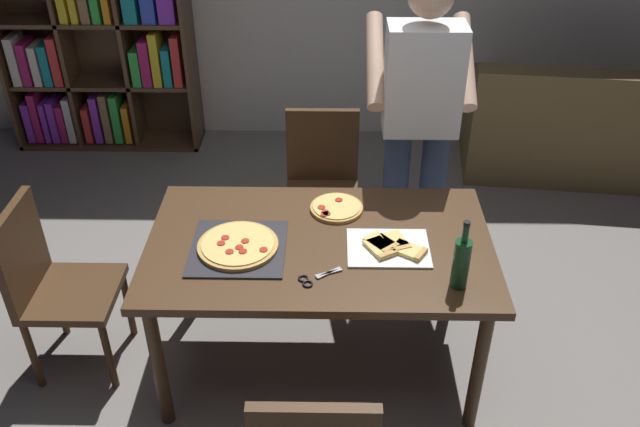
{
  "coord_description": "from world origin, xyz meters",
  "views": [
    {
      "loc": [
        0.04,
        -2.39,
        2.52
      ],
      "look_at": [
        0.0,
        0.15,
        0.8
      ],
      "focal_mm": 37.45,
      "sensor_mm": 36.0,
      "label": 1
    }
  ],
  "objects_px": {
    "person_serving_pizza": "(419,120)",
    "kitchen_scissors": "(314,278)",
    "dining_table": "(319,255)",
    "pepperoni_pizza_on_tray": "(238,246)",
    "bookshelf": "(93,18)",
    "wine_bottle": "(461,262)",
    "second_pizza_plain": "(336,208)",
    "chair_far_side": "(322,178)",
    "couch": "(584,131)",
    "chair_left_end": "(51,280)"
  },
  "relations": [
    {
      "from": "kitchen_scissors",
      "to": "second_pizza_plain",
      "type": "distance_m",
      "value": 0.53
    },
    {
      "from": "dining_table",
      "to": "wine_bottle",
      "type": "height_order",
      "value": "wine_bottle"
    },
    {
      "from": "bookshelf",
      "to": "pepperoni_pizza_on_tray",
      "type": "xyz_separation_m",
      "value": [
        1.32,
        -2.43,
        -0.23
      ]
    },
    {
      "from": "chair_left_end",
      "to": "couch",
      "type": "xyz_separation_m",
      "value": [
        3.15,
        1.99,
        -0.21
      ]
    },
    {
      "from": "person_serving_pizza",
      "to": "kitchen_scissors",
      "type": "height_order",
      "value": "person_serving_pizza"
    },
    {
      "from": "chair_far_side",
      "to": "person_serving_pizza",
      "type": "relative_size",
      "value": 0.51
    },
    {
      "from": "person_serving_pizza",
      "to": "kitchen_scissors",
      "type": "xyz_separation_m",
      "value": [
        -0.52,
        -0.99,
        -0.24
      ]
    },
    {
      "from": "chair_far_side",
      "to": "chair_left_end",
      "type": "bearing_deg",
      "value": -143.11
    },
    {
      "from": "second_pizza_plain",
      "to": "couch",
      "type": "bearing_deg",
      "value": 43.62
    },
    {
      "from": "kitchen_scissors",
      "to": "second_pizza_plain",
      "type": "relative_size",
      "value": 0.77
    },
    {
      "from": "chair_left_end",
      "to": "kitchen_scissors",
      "type": "distance_m",
      "value": 1.29
    },
    {
      "from": "chair_far_side",
      "to": "wine_bottle",
      "type": "bearing_deg",
      "value": -65.21
    },
    {
      "from": "chair_far_side",
      "to": "person_serving_pizza",
      "type": "height_order",
      "value": "person_serving_pizza"
    },
    {
      "from": "chair_left_end",
      "to": "chair_far_side",
      "type": "bearing_deg",
      "value": 36.89
    },
    {
      "from": "bookshelf",
      "to": "second_pizza_plain",
      "type": "bearing_deg",
      "value": -50.33
    },
    {
      "from": "bookshelf",
      "to": "chair_left_end",
      "type": "bearing_deg",
      "value": -79.94
    },
    {
      "from": "dining_table",
      "to": "chair_left_end",
      "type": "height_order",
      "value": "chair_left_end"
    },
    {
      "from": "couch",
      "to": "pepperoni_pizza_on_tray",
      "type": "height_order",
      "value": "couch"
    },
    {
      "from": "pepperoni_pizza_on_tray",
      "to": "kitchen_scissors",
      "type": "xyz_separation_m",
      "value": [
        0.34,
        -0.2,
        -0.01
      ]
    },
    {
      "from": "pepperoni_pizza_on_tray",
      "to": "bookshelf",
      "type": "bearing_deg",
      "value": 118.53
    },
    {
      "from": "wine_bottle",
      "to": "kitchen_scissors",
      "type": "xyz_separation_m",
      "value": [
        -0.59,
        0.03,
        -0.11
      ]
    },
    {
      "from": "wine_bottle",
      "to": "person_serving_pizza",
      "type": "bearing_deg",
      "value": 93.91
    },
    {
      "from": "wine_bottle",
      "to": "chair_left_end",
      "type": "bearing_deg",
      "value": 170.97
    },
    {
      "from": "kitchen_scissors",
      "to": "chair_left_end",
      "type": "bearing_deg",
      "value": 168.07
    },
    {
      "from": "dining_table",
      "to": "wine_bottle",
      "type": "distance_m",
      "value": 0.67
    },
    {
      "from": "chair_left_end",
      "to": "wine_bottle",
      "type": "distance_m",
      "value": 1.88
    },
    {
      "from": "chair_far_side",
      "to": "couch",
      "type": "distance_m",
      "value": 2.17
    },
    {
      "from": "pepperoni_pizza_on_tray",
      "to": "wine_bottle",
      "type": "height_order",
      "value": "wine_bottle"
    },
    {
      "from": "dining_table",
      "to": "pepperoni_pizza_on_tray",
      "type": "height_order",
      "value": "pepperoni_pizza_on_tray"
    },
    {
      "from": "chair_far_side",
      "to": "couch",
      "type": "relative_size",
      "value": 0.5
    },
    {
      "from": "bookshelf",
      "to": "chair_far_side",
      "type": "bearing_deg",
      "value": -40.39
    },
    {
      "from": "bookshelf",
      "to": "second_pizza_plain",
      "type": "relative_size",
      "value": 7.75
    },
    {
      "from": "wine_bottle",
      "to": "chair_far_side",
      "type": "bearing_deg",
      "value": 114.79
    },
    {
      "from": "chair_left_end",
      "to": "bookshelf",
      "type": "bearing_deg",
      "value": 100.06
    },
    {
      "from": "second_pizza_plain",
      "to": "chair_left_end",
      "type": "bearing_deg",
      "value": -169.14
    },
    {
      "from": "chair_far_side",
      "to": "bookshelf",
      "type": "xyz_separation_m",
      "value": [
        -1.68,
        1.43,
        0.48
      ]
    },
    {
      "from": "chair_left_end",
      "to": "pepperoni_pizza_on_tray",
      "type": "height_order",
      "value": "chair_left_end"
    },
    {
      "from": "dining_table",
      "to": "couch",
      "type": "distance_m",
      "value": 2.77
    },
    {
      "from": "couch",
      "to": "pepperoni_pizza_on_tray",
      "type": "xyz_separation_m",
      "value": [
        -2.25,
        -2.05,
        0.46
      ]
    },
    {
      "from": "pepperoni_pizza_on_tray",
      "to": "wine_bottle",
      "type": "relative_size",
      "value": 1.31
    },
    {
      "from": "chair_far_side",
      "to": "bookshelf",
      "type": "bearing_deg",
      "value": 139.61
    },
    {
      "from": "chair_left_end",
      "to": "wine_bottle",
      "type": "xyz_separation_m",
      "value": [
        1.83,
        -0.29,
        0.36
      ]
    },
    {
      "from": "kitchen_scissors",
      "to": "second_pizza_plain",
      "type": "height_order",
      "value": "second_pizza_plain"
    },
    {
      "from": "dining_table",
      "to": "pepperoni_pizza_on_tray",
      "type": "bearing_deg",
      "value": -170.22
    },
    {
      "from": "dining_table",
      "to": "bookshelf",
      "type": "relative_size",
      "value": 0.79
    },
    {
      "from": "bookshelf",
      "to": "kitchen_scissors",
      "type": "relative_size",
      "value": 10.09
    },
    {
      "from": "couch",
      "to": "second_pizza_plain",
      "type": "height_order",
      "value": "couch"
    },
    {
      "from": "chair_far_side",
      "to": "kitchen_scissors",
      "type": "distance_m",
      "value": 1.23
    },
    {
      "from": "dining_table",
      "to": "pepperoni_pizza_on_tray",
      "type": "relative_size",
      "value": 3.72
    },
    {
      "from": "bookshelf",
      "to": "kitchen_scissors",
      "type": "bearing_deg",
      "value": -57.78
    }
  ]
}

